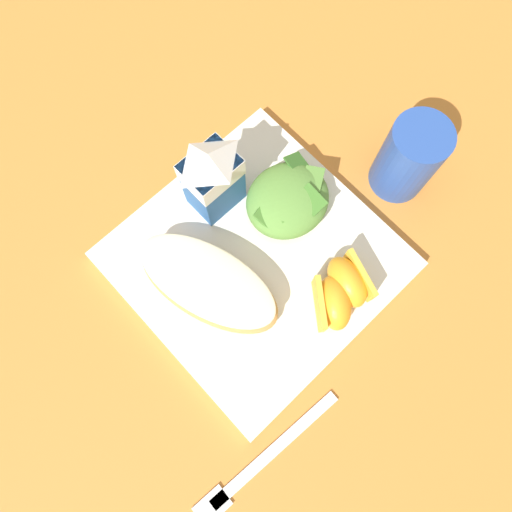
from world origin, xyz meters
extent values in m
plane|color=#C67A33|center=(0.00, 0.00, 0.00)|extent=(3.00, 3.00, 0.00)
cube|color=white|center=(0.00, 0.00, 0.01)|extent=(0.28, 0.28, 0.02)
ellipsoid|color=tan|center=(-0.06, 0.01, 0.03)|extent=(0.13, 0.19, 0.03)
ellipsoid|color=#B22D19|center=(-0.06, 0.01, 0.04)|extent=(0.11, 0.17, 0.01)
ellipsoid|color=beige|center=(-0.06, 0.01, 0.05)|extent=(0.12, 0.18, 0.01)
ellipsoid|color=#5B8E3D|center=(0.07, 0.02, 0.04)|extent=(0.10, 0.09, 0.04)
cube|color=#4C8433|center=(0.04, 0.02, 0.04)|extent=(0.03, 0.03, 0.02)
cube|color=#4C8433|center=(0.06, 0.01, 0.05)|extent=(0.04, 0.03, 0.01)
cube|color=#336023|center=(0.11, 0.04, 0.05)|extent=(0.03, 0.04, 0.01)
cube|color=#5B8E3D|center=(0.10, 0.02, 0.05)|extent=(0.04, 0.04, 0.01)
cube|color=#3D7028|center=(0.08, 0.00, 0.05)|extent=(0.02, 0.03, 0.01)
cube|color=#23569E|center=(0.02, 0.09, 0.06)|extent=(0.06, 0.04, 0.09)
cube|color=white|center=(0.02, 0.09, 0.09)|extent=(0.06, 0.04, 0.03)
pyramid|color=white|center=(0.02, 0.09, 0.12)|extent=(0.06, 0.04, 0.02)
ellipsoid|color=orange|center=(0.02, -0.10, 0.04)|extent=(0.07, 0.07, 0.04)
cube|color=gold|center=(0.01, -0.09, 0.04)|extent=(0.04, 0.05, 0.03)
ellipsoid|color=orange|center=(0.05, -0.09, 0.04)|extent=(0.05, 0.07, 0.04)
cube|color=gold|center=(0.07, -0.10, 0.04)|extent=(0.02, 0.06, 0.03)
cube|color=silver|center=(-0.13, -0.16, 0.00)|extent=(0.17, 0.02, 0.01)
cube|color=silver|center=(-0.21, -0.16, 0.00)|extent=(0.04, 0.03, 0.01)
cylinder|color=#284CA3|center=(0.20, -0.04, 0.05)|extent=(0.07, 0.07, 0.10)
camera|label=1|loc=(-0.10, -0.10, 0.52)|focal=32.22mm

